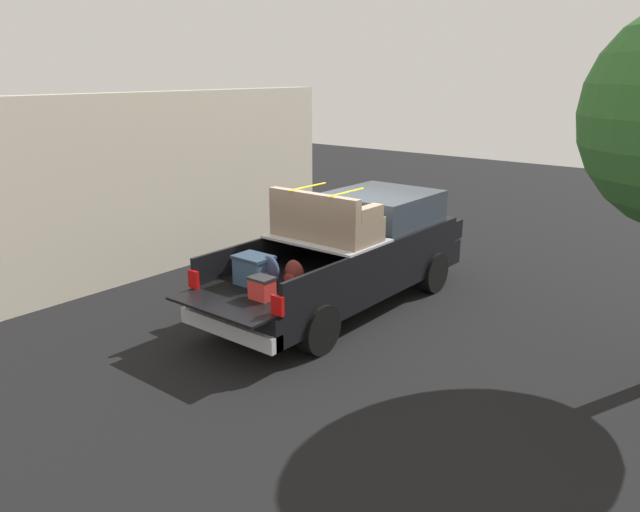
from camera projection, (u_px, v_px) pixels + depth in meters
ground_plane at (341, 306)px, 11.24m from camera, size 40.00×40.00×0.00m
pickup_truck at (353, 251)px, 11.23m from camera, size 6.05×2.06×2.23m
building_facade at (150, 185)px, 12.64m from camera, size 10.02×0.36×3.72m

